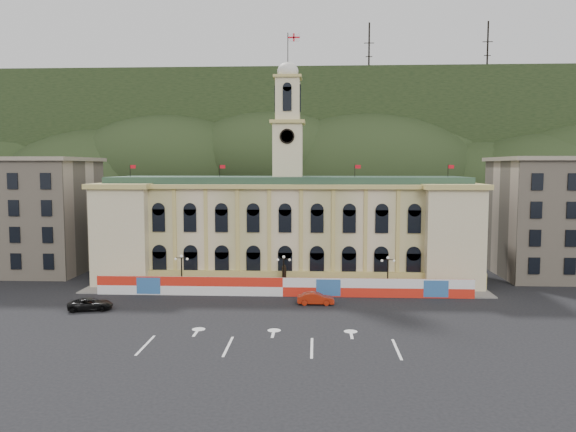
{
  "coord_description": "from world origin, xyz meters",
  "views": [
    {
      "loc": [
        4.35,
        -57.87,
        17.15
      ],
      "look_at": [
        0.53,
        18.0,
        10.42
      ],
      "focal_mm": 35.0,
      "sensor_mm": 36.0,
      "label": 1
    }
  ],
  "objects_px": {
    "lamp_center": "(284,271)",
    "black_suv": "(91,304)",
    "statue": "(284,283)",
    "red_sedan": "(316,298)"
  },
  "relations": [
    {
      "from": "red_sedan",
      "to": "black_suv",
      "type": "distance_m",
      "value": 27.24
    },
    {
      "from": "statue",
      "to": "black_suv",
      "type": "distance_m",
      "value": 25.24
    },
    {
      "from": "lamp_center",
      "to": "black_suv",
      "type": "relative_size",
      "value": 0.92
    },
    {
      "from": "statue",
      "to": "red_sedan",
      "type": "bearing_deg",
      "value": -58.82
    },
    {
      "from": "statue",
      "to": "red_sedan",
      "type": "height_order",
      "value": "statue"
    },
    {
      "from": "lamp_center",
      "to": "red_sedan",
      "type": "distance_m",
      "value": 7.91
    },
    {
      "from": "lamp_center",
      "to": "black_suv",
      "type": "bearing_deg",
      "value": -155.56
    },
    {
      "from": "statue",
      "to": "red_sedan",
      "type": "distance_m",
      "value": 8.41
    },
    {
      "from": "black_suv",
      "to": "lamp_center",
      "type": "bearing_deg",
      "value": -78.72
    },
    {
      "from": "lamp_center",
      "to": "black_suv",
      "type": "xyz_separation_m",
      "value": [
        -22.58,
        -10.26,
        -2.36
      ]
    }
  ]
}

